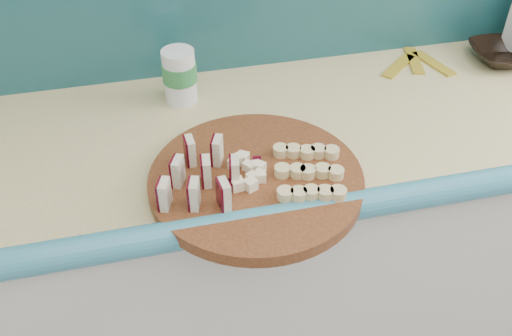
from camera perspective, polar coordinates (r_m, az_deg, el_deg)
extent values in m
cube|color=silver|center=(1.71, 9.48, -7.46)|extent=(2.20, 0.60, 0.88)
cube|color=#DEC582|center=(1.42, 11.43, 5.09)|extent=(2.20, 0.60, 0.03)
cube|color=teal|center=(1.21, 16.72, -2.94)|extent=(2.20, 0.06, 0.03)
cylinder|color=#461C0F|center=(1.16, 0.00, -1.27)|extent=(0.52, 0.52, 0.03)
cube|color=beige|center=(1.08, -9.08, -2.61)|extent=(0.02, 0.04, 0.06)
cube|color=#3F0410|center=(1.08, -9.60, -2.61)|extent=(0.01, 0.04, 0.06)
cube|color=beige|center=(1.12, -7.76, -0.35)|extent=(0.02, 0.04, 0.06)
cube|color=#3F0410|center=(1.12, -8.26, -0.35)|extent=(0.01, 0.04, 0.06)
cube|color=beige|center=(1.17, -6.55, 1.73)|extent=(0.02, 0.04, 0.06)
cube|color=#3F0410|center=(1.17, -7.02, 1.72)|extent=(0.01, 0.04, 0.06)
cube|color=beige|center=(1.07, -6.13, -2.62)|extent=(0.02, 0.04, 0.06)
cube|color=#3F0410|center=(1.07, -6.65, -2.62)|extent=(0.01, 0.04, 0.06)
cube|color=beige|center=(1.12, -4.93, -0.34)|extent=(0.02, 0.04, 0.06)
cube|color=#3F0410|center=(1.12, -5.43, -0.35)|extent=(0.01, 0.04, 0.06)
cube|color=beige|center=(1.17, -3.82, 1.74)|extent=(0.02, 0.04, 0.06)
cube|color=#3F0410|center=(1.17, -4.31, 1.74)|extent=(0.01, 0.04, 0.06)
cube|color=beige|center=(1.07, -3.15, -2.62)|extent=(0.02, 0.04, 0.06)
cube|color=#3F0410|center=(1.07, -3.68, -2.62)|extent=(0.01, 0.04, 0.06)
cube|color=beige|center=(1.11, -2.07, -0.34)|extent=(0.02, 0.04, 0.06)
cube|color=#3F0410|center=(1.11, -2.58, -0.34)|extent=(0.01, 0.04, 0.06)
cube|color=#F2E3C1|center=(1.14, -0.85, -0.35)|extent=(0.02, 0.02, 0.02)
cube|color=#F2E3C1|center=(1.15, -0.51, -0.10)|extent=(0.02, 0.02, 0.02)
cube|color=#3F0410|center=(1.16, -0.49, 0.31)|extent=(0.02, 0.02, 0.02)
cube|color=#F2E3C1|center=(1.15, -1.18, 0.00)|extent=(0.02, 0.02, 0.02)
cube|color=#F2E3C1|center=(1.16, -1.52, 0.27)|extent=(0.02, 0.02, 0.02)
cube|color=#F2E3C1|center=(1.16, -2.18, 0.36)|extent=(0.02, 0.02, 0.02)
cube|color=#F2E3C1|center=(1.15, -1.92, -0.17)|extent=(0.02, 0.02, 0.02)
cube|color=#F2E3C1|center=(1.14, -2.42, -0.36)|extent=(0.02, 0.02, 0.02)
cube|color=#3F0410|center=(1.13, -2.71, -0.79)|extent=(0.02, 0.02, 0.02)
cube|color=#F2E3C1|center=(1.13, -1.81, -0.75)|extent=(0.02, 0.02, 0.02)
cube|color=#F2E3C1|center=(1.13, -1.60, -1.13)|extent=(0.02, 0.02, 0.02)
cube|color=#F2E3C1|center=(1.14, -1.22, -0.64)|extent=(0.02, 0.02, 0.02)
cube|color=#F2E3C1|center=(1.13, -0.76, -0.81)|extent=(0.02, 0.02, 0.02)
cube|color=#F2E3C1|center=(1.13, -0.12, -0.72)|extent=(0.02, 0.02, 0.02)
cylinder|color=#D3BD81|center=(1.10, 2.88, -2.60)|extent=(0.03, 0.03, 0.02)
cylinder|color=#D3BD81|center=(1.10, 4.25, -2.59)|extent=(0.03, 0.03, 0.02)
cylinder|color=#D3BD81|center=(1.10, 5.61, -2.58)|extent=(0.03, 0.03, 0.02)
cylinder|color=#D3BD81|center=(1.10, 6.96, -2.57)|extent=(0.03, 0.03, 0.02)
cylinder|color=#D3BD81|center=(1.11, 8.31, -2.56)|extent=(0.03, 0.03, 0.02)
cylinder|color=#D3BD81|center=(1.15, 2.73, -0.38)|extent=(0.03, 0.03, 0.02)
cylinder|color=#D3BD81|center=(1.15, 4.04, -0.37)|extent=(0.03, 0.03, 0.02)
cylinder|color=#D3BD81|center=(1.15, 5.35, -0.37)|extent=(0.03, 0.03, 0.02)
cylinder|color=#D3BD81|center=(1.15, 6.64, -0.36)|extent=(0.03, 0.03, 0.02)
cylinder|color=#D3BD81|center=(1.16, 7.93, -0.36)|extent=(0.03, 0.03, 0.02)
cylinder|color=#D3BD81|center=(1.20, 2.60, 1.66)|extent=(0.03, 0.03, 0.02)
cylinder|color=#D3BD81|center=(1.20, 3.86, 1.66)|extent=(0.03, 0.03, 0.02)
cylinder|color=#D3BD81|center=(1.20, 5.11, 1.66)|extent=(0.03, 0.03, 0.02)
cylinder|color=#D3BD81|center=(1.20, 6.35, 1.66)|extent=(0.03, 0.03, 0.02)
cylinder|color=#D3BD81|center=(1.21, 7.59, 1.66)|extent=(0.03, 0.03, 0.02)
imported|color=black|center=(1.71, 23.39, 10.40)|extent=(0.19, 0.19, 0.04)
cylinder|color=silver|center=(1.40, -7.63, 9.09)|extent=(0.08, 0.08, 0.14)
cylinder|color=#2D7C3F|center=(1.39, -7.67, 9.49)|extent=(0.08, 0.08, 0.05)
cube|color=gold|center=(1.60, 14.06, 9.87)|extent=(0.13, 0.12, 0.01)
cube|color=gold|center=(1.64, 15.52, 10.33)|extent=(0.07, 0.15, 0.01)
cube|color=gold|center=(1.64, 17.34, 9.96)|extent=(0.07, 0.15, 0.01)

